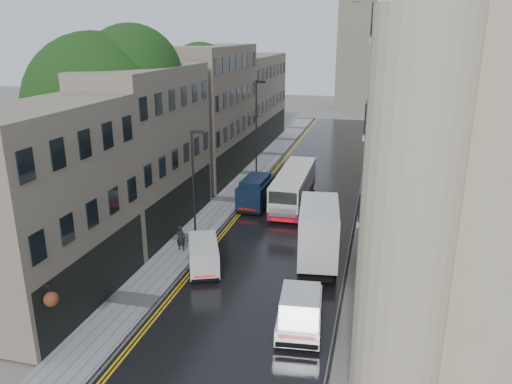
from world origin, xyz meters
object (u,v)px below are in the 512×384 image
at_px(white_lorry, 300,243).
at_px(white_van, 191,266).
at_px(tree_far, 180,112).
at_px(lamp_post_near, 194,189).
at_px(cream_bus, 274,197).
at_px(pedestrian, 181,238).
at_px(silver_hatchback, 277,326).
at_px(navy_van, 239,196).
at_px(lamp_post_far, 256,130).
at_px(tree_near, 100,130).

height_order(white_lorry, white_van, white_lorry).
height_order(tree_far, lamp_post_near, tree_far).
bearing_deg(tree_far, cream_bus, -35.92).
height_order(white_lorry, lamp_post_near, lamp_post_near).
bearing_deg(pedestrian, silver_hatchback, 135.06).
height_order(silver_hatchback, pedestrian, pedestrian).
xyz_separation_m(tree_far, white_lorry, (14.13, -16.91, -4.30)).
bearing_deg(pedestrian, white_lorry, 172.46).
bearing_deg(lamp_post_near, white_van, -78.30).
xyz_separation_m(silver_hatchback, navy_van, (-6.38, 15.95, 0.42)).
distance_m(navy_van, lamp_post_far, 9.95).
distance_m(cream_bus, white_lorry, 9.87).
relative_size(navy_van, lamp_post_far, 0.55).
xyz_separation_m(white_van, lamp_post_near, (-1.53, 4.71, 2.94)).
relative_size(cream_bus, lamp_post_far, 1.11).
bearing_deg(white_lorry, tree_far, 122.95).
height_order(silver_hatchback, navy_van, navy_van).
distance_m(white_van, navy_van, 11.42).
xyz_separation_m(pedestrian, lamp_post_far, (0.54, 17.25, 3.66)).
bearing_deg(lamp_post_near, silver_hatchback, -57.70).
distance_m(tree_near, silver_hatchback, 19.16).
height_order(lamp_post_near, lamp_post_far, lamp_post_far).
distance_m(tree_near, white_lorry, 15.77).
xyz_separation_m(tree_far, lamp_post_far, (6.92, 1.43, -1.62)).
bearing_deg(navy_van, cream_bus, 5.43).
bearing_deg(navy_van, lamp_post_far, 97.34).
xyz_separation_m(cream_bus, navy_van, (-2.73, -0.20, -0.10)).
bearing_deg(white_van, lamp_post_far, 71.86).
relative_size(tree_far, pedestrian, 7.50).
relative_size(pedestrian, lamp_post_far, 0.18).
bearing_deg(lamp_post_far, white_van, -62.90).
xyz_separation_m(tree_near, white_van, (8.72, -6.29, -6.06)).
distance_m(white_van, lamp_post_far, 21.11).
bearing_deg(tree_near, lamp_post_near, -12.41).
bearing_deg(tree_far, lamp_post_near, -64.73).
distance_m(white_lorry, white_van, 6.28).
bearing_deg(white_van, cream_bus, 56.93).
bearing_deg(cream_bus, silver_hatchback, -78.00).
xyz_separation_m(tree_near, lamp_post_far, (7.22, 14.43, -2.33)).
distance_m(cream_bus, lamp_post_far, 10.37).
bearing_deg(silver_hatchback, tree_far, 115.14).
relative_size(navy_van, pedestrian, 2.97).
height_order(cream_bus, silver_hatchback, cream_bus).
distance_m(white_lorry, lamp_post_far, 19.89).
bearing_deg(navy_van, white_lorry, -54.01).
distance_m(white_lorry, silver_hatchback, 7.02).
distance_m(tree_far, pedestrian, 17.85).
bearing_deg(lamp_post_far, cream_bus, -44.93).
bearing_deg(silver_hatchback, lamp_post_far, 100.47).
bearing_deg(cream_bus, tree_near, -154.88).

